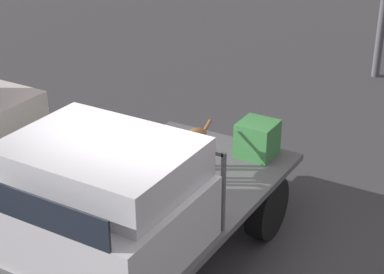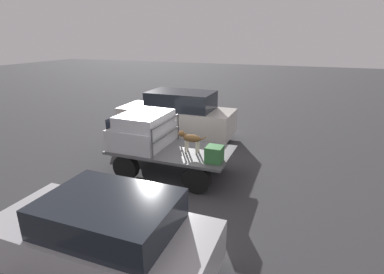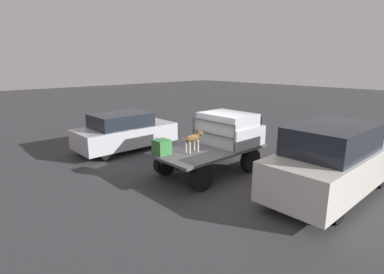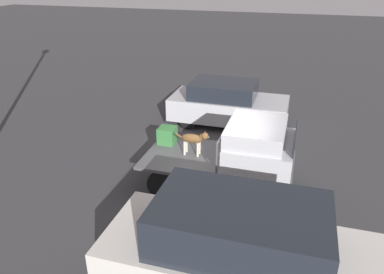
% 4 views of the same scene
% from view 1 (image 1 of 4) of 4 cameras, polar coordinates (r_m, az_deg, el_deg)
% --- Properties ---
extents(ground_plane, '(80.00, 80.00, 0.00)m').
position_cam_1_polar(ground_plane, '(7.70, -3.04, -10.97)').
color(ground_plane, '#38383A').
extents(flatbed_truck, '(3.73, 2.02, 0.86)m').
position_cam_1_polar(flatbed_truck, '(7.35, -3.15, -7.09)').
color(flatbed_truck, black).
rests_on(flatbed_truck, ground).
extents(truck_cab, '(1.57, 1.90, 1.07)m').
position_cam_1_polar(truck_cab, '(6.28, -8.35, -5.45)').
color(truck_cab, '#B7B7BC').
rests_on(truck_cab, flatbed_truck).
extents(truck_headboard, '(0.04, 1.90, 0.88)m').
position_cam_1_polar(truck_headboard, '(6.81, -4.13, -1.86)').
color(truck_headboard, '#4C4C4F').
rests_on(truck_headboard, flatbed_truck).
extents(dog, '(0.92, 0.24, 0.68)m').
position_cam_1_polar(dog, '(7.46, -0.27, -0.54)').
color(dog, beige).
rests_on(dog, flatbed_truck).
extents(cargo_crate, '(0.45, 0.45, 0.45)m').
position_cam_1_polar(cargo_crate, '(8.09, 5.83, -0.17)').
color(cargo_crate, '#337038').
rests_on(cargo_crate, flatbed_truck).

